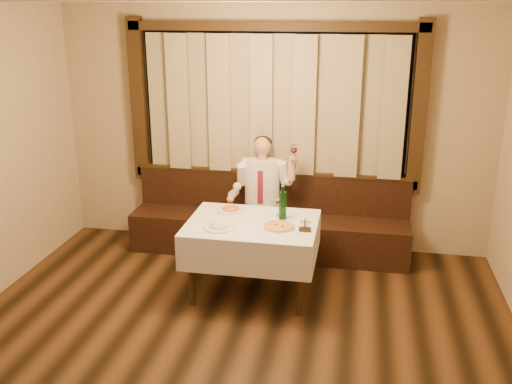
% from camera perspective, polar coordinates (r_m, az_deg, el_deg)
% --- Properties ---
extents(room, '(5.01, 6.01, 2.81)m').
position_cam_1_polar(room, '(4.66, -2.11, 2.29)').
color(room, black).
rests_on(room, ground).
extents(banquette, '(3.20, 0.61, 0.94)m').
position_cam_1_polar(banquette, '(6.67, 1.30, -3.43)').
color(banquette, black).
rests_on(banquette, ground).
extents(dining_table, '(1.27, 0.97, 0.76)m').
position_cam_1_polar(dining_table, '(5.61, -0.38, -4.02)').
color(dining_table, black).
rests_on(dining_table, ground).
extents(pizza, '(0.31, 0.31, 0.03)m').
position_cam_1_polar(pizza, '(5.43, 2.30, -3.47)').
color(pizza, white).
rests_on(pizza, dining_table).
extents(pasta_red, '(0.29, 0.29, 0.10)m').
position_cam_1_polar(pasta_red, '(5.86, -2.53, -1.51)').
color(pasta_red, white).
rests_on(pasta_red, dining_table).
extents(pasta_cream, '(0.29, 0.29, 0.10)m').
position_cam_1_polar(pasta_cream, '(5.42, -3.75, -3.24)').
color(pasta_cream, white).
rests_on(pasta_cream, dining_table).
extents(green_bottle, '(0.08, 0.08, 0.35)m').
position_cam_1_polar(green_bottle, '(5.60, 2.69, -1.28)').
color(green_bottle, '#0E4514').
rests_on(green_bottle, dining_table).
extents(table_wine_glass, '(0.07, 0.07, 0.19)m').
position_cam_1_polar(table_wine_glass, '(5.69, 2.31, -1.07)').
color(table_wine_glass, white).
rests_on(table_wine_glass, dining_table).
extents(cruet_caddy, '(0.11, 0.06, 0.12)m').
position_cam_1_polar(cruet_caddy, '(5.36, 4.92, -3.51)').
color(cruet_caddy, black).
rests_on(cruet_caddy, dining_table).
extents(seated_man, '(0.75, 0.56, 1.38)m').
position_cam_1_polar(seated_man, '(6.43, 0.57, 0.44)').
color(seated_man, black).
rests_on(seated_man, ground).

